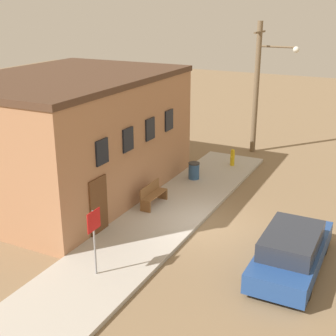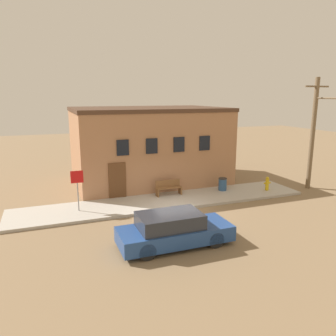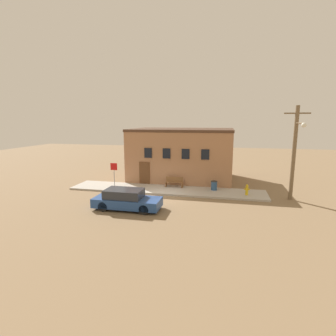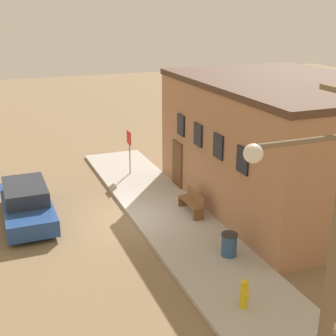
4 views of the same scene
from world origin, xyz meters
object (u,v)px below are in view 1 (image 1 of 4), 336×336
Objects in this scene: bench at (153,195)px; utility_pole at (259,84)px; stop_sign at (94,231)px; trash_bin at (194,171)px; parked_car at (292,250)px; fire_hydrant at (232,157)px.

utility_pole reaches higher than bench.
stop_sign is 2.69× the size of trash_bin.
trash_bin is at bearing 4.21° from stop_sign.
bench is 6.44m from parked_car.
fire_hydrant is at bearing -11.52° from bench.
parked_car is (-11.43, -4.62, -3.12)m from utility_pole.
stop_sign is 1.37× the size of bench.
bench is (5.29, 0.92, -1.02)m from stop_sign.
utility_pole reaches higher than parked_car.
parked_car reaches higher than fire_hydrant.
fire_hydrant is 11.46m from stop_sign.
trash_bin is (3.51, -0.27, -0.04)m from bench.
fire_hydrant is 0.56× the size of bench.
stop_sign is at bearing 121.59° from parked_car.
parked_car is (-5.63, -5.80, 0.12)m from trash_bin.
bench is (-6.12, 1.25, 0.01)m from fire_hydrant.
stop_sign is (-11.41, 0.33, 1.03)m from fire_hydrant.
bench is at bearing 175.54° from trash_bin.
parked_car is at bearing -109.24° from bench.
trash_bin is at bearing 45.88° from parked_car.
stop_sign is at bearing 178.37° from fire_hydrant.
trash_bin is at bearing 168.50° from utility_pole.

